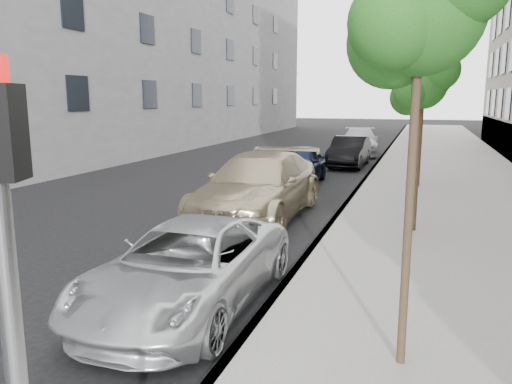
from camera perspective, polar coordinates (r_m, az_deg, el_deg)
The scene contains 11 objects.
sidewalk at distance 28.51m, azimuth 20.50°, elevation 3.51°, with size 6.40×72.00×0.14m, color gray.
curb at distance 28.57m, azimuth 14.23°, elevation 3.87°, with size 0.15×72.00×0.14m, color #9E9B93.
tree_near at distance 5.88m, azimuth 18.58°, elevation 19.00°, with size 1.71×1.51×4.89m.
tree_mid at distance 12.32m, azimuth 18.59°, elevation 11.60°, with size 1.54×1.34×4.22m.
tree_far at distance 18.81m, azimuth 18.71°, elevation 11.17°, with size 1.77×1.57×4.36m.
signal_pole at distance 2.68m, azimuth -26.12°, elevation -13.98°, with size 0.29×0.25×3.32m.
minivan at distance 8.03m, azimuth -7.74°, elevation -8.43°, with size 2.20×4.76×1.32m, color silver.
suv at distance 13.72m, azimuth 0.27°, elevation 0.63°, with size 2.49×6.12×1.78m, color tan.
sedan_blue at distance 19.42m, azimuth 4.82°, elevation 3.15°, with size 1.78×4.43×1.51m, color black.
sedan_black at distance 24.77m, azimuth 10.62°, elevation 4.56°, with size 1.54×4.42×1.46m, color black.
sedan_rear at distance 30.21m, azimuth 11.67°, elevation 5.67°, with size 2.16×5.32×1.54m, color #9FA0A6.
Camera 1 is at (3.31, -4.31, 3.27)m, focal length 35.00 mm.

